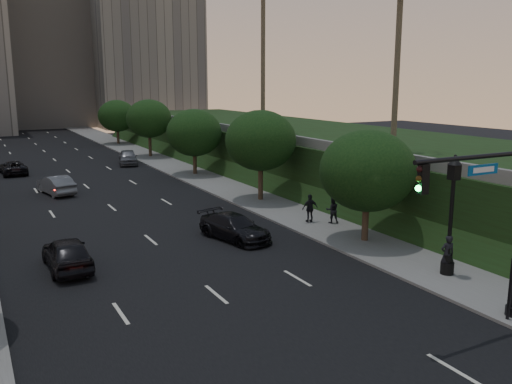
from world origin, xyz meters
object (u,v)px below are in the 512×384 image
sedan_far_right (128,157)px  pedestrian_c (310,208)px  pedestrian_a (447,254)px  traffic_signal_mast (501,228)px  street_lamp (451,221)px  sedan_near_left (67,253)px  pedestrian_b (332,210)px  sedan_mid_left (56,185)px  sedan_near_right (235,227)px  sedan_far_left (13,168)px

sedan_far_right → pedestrian_c: bearing=-71.1°
pedestrian_a → traffic_signal_mast: bearing=76.9°
street_lamp → pedestrian_c: (-0.33, 10.69, -1.61)m
sedan_near_left → sedan_far_right: sedan_far_right is taller
pedestrian_a → pedestrian_b: bearing=-79.4°
sedan_mid_left → sedan_near_right: sedan_mid_left is taller
sedan_near_left → pedestrian_b: pedestrian_b is taller
sedan_far_left → pedestrian_c: (14.71, -28.86, 0.37)m
pedestrian_b → pedestrian_c: (-1.11, 0.80, 0.06)m
traffic_signal_mast → pedestrian_c: (2.06, 15.06, -2.64)m
sedan_mid_left → sedan_near_right: 19.19m
sedan_near_right → pedestrian_b: pedestrian_b is taller
sedan_near_left → sedan_mid_left: sedan_near_left is taller
traffic_signal_mast → pedestrian_b: bearing=77.5°
sedan_near_right → sedan_mid_left: bearing=97.5°
traffic_signal_mast → sedan_near_left: traffic_signal_mast is taller
street_lamp → pedestrian_a: size_ratio=3.08×
sedan_near_left → pedestrian_a: pedestrian_a is taller
street_lamp → sedan_far_left: size_ratio=1.19×
street_lamp → sedan_mid_left: street_lamp is taller
sedan_near_left → sedan_far_left: size_ratio=0.98×
sedan_near_right → sedan_far_left: bearing=93.4°
sedan_mid_left → pedestrian_a: pedestrian_a is taller
traffic_signal_mast → pedestrian_a: 5.64m
sedan_far_left → sedan_near_right: sedan_near_right is taller
pedestrian_a → sedan_far_right: bearing=-69.6°
pedestrian_c → sedan_near_left: bearing=13.6°
pedestrian_b → street_lamp: bearing=108.2°
sedan_mid_left → traffic_signal_mast: bearing=96.1°
pedestrian_b → sedan_near_right: bearing=22.5°
street_lamp → pedestrian_a: street_lamp is taller
street_lamp → sedan_far_left: bearing=110.8°
traffic_signal_mast → sedan_far_left: size_ratio=1.49×
pedestrian_b → traffic_signal_mast: bearing=100.2°
sedan_mid_left → pedestrian_c: (12.52, -17.12, 0.27)m
sedan_near_right → pedestrian_c: bearing=-5.8°
traffic_signal_mast → pedestrian_b: traffic_signal_mast is taller
sedan_far_left → pedestrian_b: 33.62m
sedan_near_right → pedestrian_b: (6.69, -0.03, 0.26)m
sedan_far_right → sedan_near_left: bearing=-97.4°
sedan_near_left → sedan_far_right: bearing=-110.6°
pedestrian_a → pedestrian_c: 10.66m
sedan_far_right → sedan_mid_left: bearing=-113.2°
sedan_near_left → sedan_mid_left: bearing=-97.4°
sedan_far_right → pedestrian_c: 30.03m
sedan_near_right → sedan_far_right: (2.22, 30.62, 0.09)m
sedan_far_right → pedestrian_c: size_ratio=2.67×
sedan_far_right → street_lamp: bearing=-72.3°
sedan_mid_left → sedan_far_right: (9.16, 12.73, 0.04)m
pedestrian_a → pedestrian_b: 9.89m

